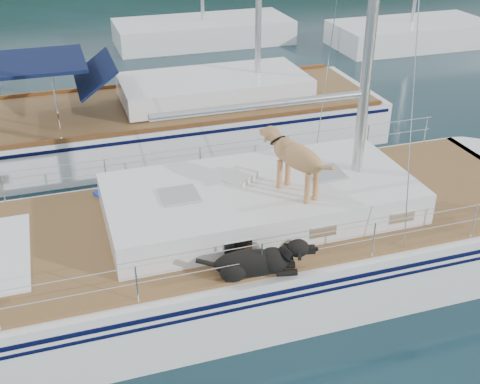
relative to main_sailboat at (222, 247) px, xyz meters
name	(u,v)px	position (x,y,z in m)	size (l,w,h in m)	color
ground	(217,280)	(-0.10, 0.01, -0.68)	(120.00, 120.00, 0.00)	black
main_sailboat	(222,247)	(0.00, 0.00, 0.00)	(12.00, 3.91, 14.01)	white
neighbor_sailboat	(175,121)	(0.53, 6.17, -0.05)	(11.00, 3.50, 13.30)	white
bg_boat_center	(203,32)	(3.90, 16.01, -0.23)	(7.20, 3.00, 11.65)	white
bg_boat_east	(410,34)	(11.90, 13.01, -0.22)	(6.40, 3.00, 11.65)	white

